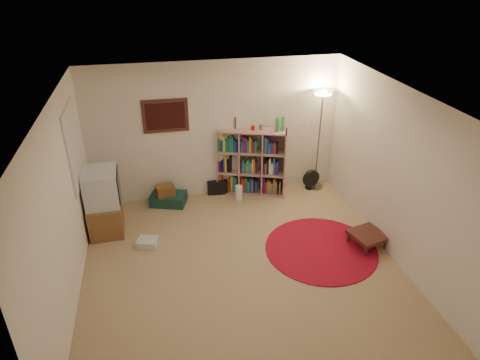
{
  "coord_description": "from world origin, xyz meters",
  "views": [
    {
      "loc": [
        -1.06,
        -4.82,
        4.01
      ],
      "look_at": [
        0.1,
        0.6,
        1.1
      ],
      "focal_mm": 32.0,
      "sensor_mm": 36.0,
      "label": 1
    }
  ],
  "objects_px": {
    "bookshelf": "(250,162)",
    "tv_stand": "(104,202)",
    "floor_fan": "(311,179)",
    "side_table": "(368,235)",
    "suitcase": "(168,199)",
    "floor_lamp": "(322,108)"
  },
  "relations": [
    {
      "from": "floor_lamp",
      "to": "side_table",
      "type": "height_order",
      "value": "floor_lamp"
    },
    {
      "from": "floor_fan",
      "to": "side_table",
      "type": "bearing_deg",
      "value": -98.89
    },
    {
      "from": "floor_fan",
      "to": "suitcase",
      "type": "height_order",
      "value": "floor_fan"
    },
    {
      "from": "suitcase",
      "to": "tv_stand",
      "type": "bearing_deg",
      "value": -130.64
    },
    {
      "from": "bookshelf",
      "to": "suitcase",
      "type": "distance_m",
      "value": 1.65
    },
    {
      "from": "floor_lamp",
      "to": "suitcase",
      "type": "bearing_deg",
      "value": -179.09
    },
    {
      "from": "suitcase",
      "to": "side_table",
      "type": "bearing_deg",
      "value": -15.2
    },
    {
      "from": "bookshelf",
      "to": "tv_stand",
      "type": "bearing_deg",
      "value": -144.61
    },
    {
      "from": "tv_stand",
      "to": "suitcase",
      "type": "distance_m",
      "value": 1.28
    },
    {
      "from": "floor_lamp",
      "to": "side_table",
      "type": "relative_size",
      "value": 3.22
    },
    {
      "from": "bookshelf",
      "to": "tv_stand",
      "type": "relative_size",
      "value": 1.4
    },
    {
      "from": "bookshelf",
      "to": "side_table",
      "type": "relative_size",
      "value": 2.53
    },
    {
      "from": "bookshelf",
      "to": "tv_stand",
      "type": "height_order",
      "value": "bookshelf"
    },
    {
      "from": "bookshelf",
      "to": "side_table",
      "type": "distance_m",
      "value": 2.52
    },
    {
      "from": "floor_fan",
      "to": "side_table",
      "type": "distance_m",
      "value": 1.94
    },
    {
      "from": "floor_lamp",
      "to": "floor_fan",
      "type": "height_order",
      "value": "floor_lamp"
    },
    {
      "from": "tv_stand",
      "to": "floor_lamp",
      "type": "bearing_deg",
      "value": 8.05
    },
    {
      "from": "floor_lamp",
      "to": "tv_stand",
      "type": "height_order",
      "value": "floor_lamp"
    },
    {
      "from": "bookshelf",
      "to": "floor_lamp",
      "type": "height_order",
      "value": "floor_lamp"
    },
    {
      "from": "bookshelf",
      "to": "tv_stand",
      "type": "distance_m",
      "value": 2.7
    },
    {
      "from": "bookshelf",
      "to": "floor_lamp",
      "type": "xyz_separation_m",
      "value": [
        1.28,
        -0.1,
        0.99
      ]
    },
    {
      "from": "bookshelf",
      "to": "suitcase",
      "type": "relative_size",
      "value": 2.13
    }
  ]
}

